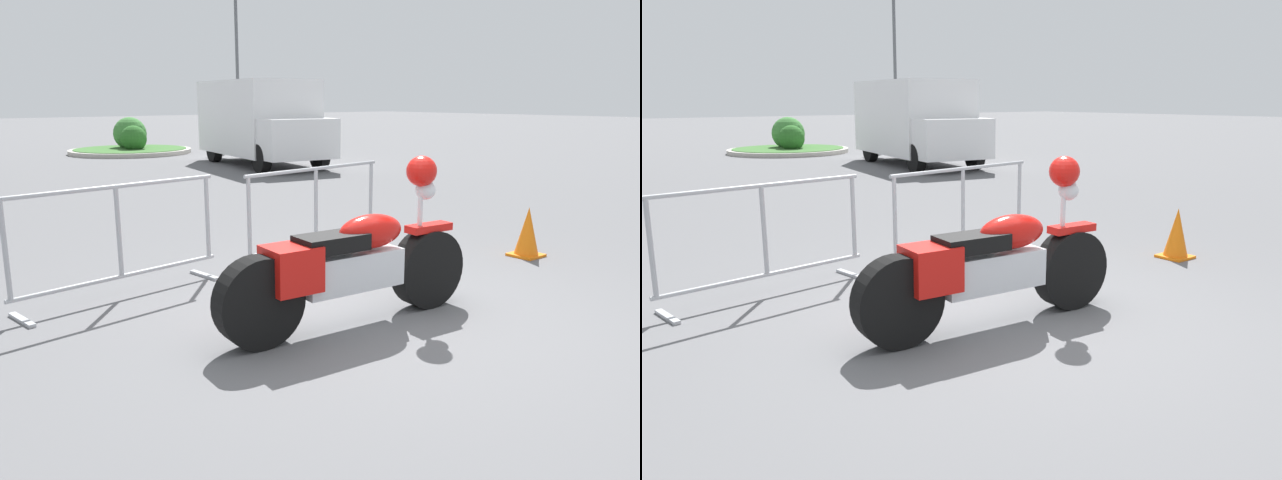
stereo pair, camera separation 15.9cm
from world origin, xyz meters
The scene contains 8 objects.
ground_plane centered at (0.00, 0.00, 0.00)m, with size 120.00×120.00×0.00m, color #5B5B5E.
motorcycle centered at (-0.28, 0.03, 0.52)m, with size 2.41×0.45×1.36m.
crowd_barrier_near centered at (-1.45, 1.95, 0.55)m, with size 2.10×0.68×1.07m.
crowd_barrier_far centered at (0.90, 1.95, 0.55)m, with size 2.10×0.68×1.07m.
delivery_van centered at (6.27, 11.11, 1.24)m, with size 2.72×5.25×2.31m.
planter_island centered at (5.00, 17.19, 0.31)m, with size 4.04×4.04×1.19m.
traffic_cone centered at (2.88, 0.42, 0.29)m, with size 0.34×0.34×0.59m.
street_lamp centered at (9.32, 17.15, 3.71)m, with size 0.36×0.70×5.68m.
Camera 1 is at (-3.57, -3.61, 1.84)m, focal length 35.00 mm.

